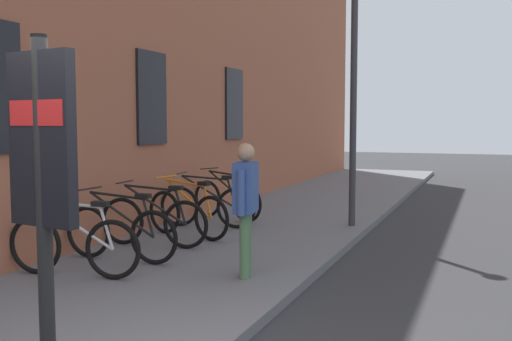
{
  "coord_description": "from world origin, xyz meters",
  "views": [
    {
      "loc": [
        -3.26,
        -1.98,
        1.97
      ],
      "look_at": [
        4.58,
        1.16,
        1.28
      ],
      "focal_mm": 41.0,
      "sensor_mm": 36.0,
      "label": 1
    }
  ],
  "objects_px": {
    "bicycle_beside_lamp": "(121,232)",
    "pedestrian_crossing_street": "(246,196)",
    "bicycle_mid_rack": "(208,205)",
    "bicycle_nearest_sign": "(154,221)",
    "bicycle_leaning_wall": "(188,213)",
    "transit_info_sign": "(43,163)",
    "bicycle_under_window": "(227,199)",
    "bicycle_far_end": "(74,245)",
    "street_lamp": "(354,64)"
  },
  "relations": [
    {
      "from": "bicycle_under_window",
      "to": "street_lamp",
      "type": "height_order",
      "value": "street_lamp"
    },
    {
      "from": "bicycle_far_end",
      "to": "bicycle_leaning_wall",
      "type": "distance_m",
      "value": 2.67
    },
    {
      "from": "bicycle_mid_rack",
      "to": "transit_info_sign",
      "type": "bearing_deg",
      "value": -162.39
    },
    {
      "from": "street_lamp",
      "to": "bicycle_mid_rack",
      "type": "bearing_deg",
      "value": 115.68
    },
    {
      "from": "transit_info_sign",
      "to": "street_lamp",
      "type": "relative_size",
      "value": 0.5
    },
    {
      "from": "bicycle_beside_lamp",
      "to": "street_lamp",
      "type": "relative_size",
      "value": 0.37
    },
    {
      "from": "bicycle_mid_rack",
      "to": "transit_info_sign",
      "type": "height_order",
      "value": "transit_info_sign"
    },
    {
      "from": "bicycle_nearest_sign",
      "to": "bicycle_mid_rack",
      "type": "distance_m",
      "value": 1.76
    },
    {
      "from": "bicycle_beside_lamp",
      "to": "street_lamp",
      "type": "height_order",
      "value": "street_lamp"
    },
    {
      "from": "bicycle_nearest_sign",
      "to": "pedestrian_crossing_street",
      "type": "bearing_deg",
      "value": -119.14
    },
    {
      "from": "bicycle_beside_lamp",
      "to": "bicycle_leaning_wall",
      "type": "height_order",
      "value": "same"
    },
    {
      "from": "bicycle_leaning_wall",
      "to": "bicycle_under_window",
      "type": "bearing_deg",
      "value": 4.31
    },
    {
      "from": "bicycle_far_end",
      "to": "street_lamp",
      "type": "height_order",
      "value": "street_lamp"
    },
    {
      "from": "bicycle_beside_lamp",
      "to": "street_lamp",
      "type": "distance_m",
      "value": 5.12
    },
    {
      "from": "bicycle_far_end",
      "to": "bicycle_beside_lamp",
      "type": "relative_size",
      "value": 1.0
    },
    {
      "from": "bicycle_nearest_sign",
      "to": "bicycle_under_window",
      "type": "relative_size",
      "value": 1.05
    },
    {
      "from": "bicycle_leaning_wall",
      "to": "bicycle_mid_rack",
      "type": "bearing_deg",
      "value": 6.09
    },
    {
      "from": "bicycle_under_window",
      "to": "bicycle_beside_lamp",
      "type": "bearing_deg",
      "value": -178.5
    },
    {
      "from": "bicycle_beside_lamp",
      "to": "bicycle_under_window",
      "type": "relative_size",
      "value": 1.05
    },
    {
      "from": "bicycle_leaning_wall",
      "to": "pedestrian_crossing_street",
      "type": "xyz_separation_m",
      "value": [
        -1.91,
        -1.83,
        0.59
      ]
    },
    {
      "from": "bicycle_beside_lamp",
      "to": "street_lamp",
      "type": "xyz_separation_m",
      "value": [
        3.85,
        -2.28,
        2.5
      ]
    },
    {
      "from": "bicycle_nearest_sign",
      "to": "transit_info_sign",
      "type": "relative_size",
      "value": 0.74
    },
    {
      "from": "bicycle_leaning_wall",
      "to": "transit_info_sign",
      "type": "xyz_separation_m",
      "value": [
        -5.37,
        -1.9,
        1.21
      ]
    },
    {
      "from": "bicycle_far_end",
      "to": "bicycle_nearest_sign",
      "type": "bearing_deg",
      "value": 0.83
    },
    {
      "from": "bicycle_far_end",
      "to": "bicycle_beside_lamp",
      "type": "bearing_deg",
      "value": -3.44
    },
    {
      "from": "bicycle_beside_lamp",
      "to": "bicycle_under_window",
      "type": "distance_m",
      "value": 3.61
    },
    {
      "from": "bicycle_beside_lamp",
      "to": "pedestrian_crossing_street",
      "type": "relative_size",
      "value": 1.1
    },
    {
      "from": "bicycle_mid_rack",
      "to": "street_lamp",
      "type": "relative_size",
      "value": 0.36
    },
    {
      "from": "bicycle_far_end",
      "to": "bicycle_mid_rack",
      "type": "relative_size",
      "value": 1.0
    },
    {
      "from": "bicycle_beside_lamp",
      "to": "pedestrian_crossing_street",
      "type": "xyz_separation_m",
      "value": [
        -0.13,
        -1.87,
        0.59
      ]
    },
    {
      "from": "pedestrian_crossing_street",
      "to": "street_lamp",
      "type": "distance_m",
      "value": 4.42
    },
    {
      "from": "bicycle_far_end",
      "to": "bicycle_nearest_sign",
      "type": "relative_size",
      "value": 1.0
    },
    {
      "from": "bicycle_leaning_wall",
      "to": "pedestrian_crossing_street",
      "type": "distance_m",
      "value": 2.71
    },
    {
      "from": "bicycle_mid_rack",
      "to": "bicycle_nearest_sign",
      "type": "bearing_deg",
      "value": 179.25
    },
    {
      "from": "bicycle_nearest_sign",
      "to": "bicycle_leaning_wall",
      "type": "height_order",
      "value": "same"
    },
    {
      "from": "bicycle_leaning_wall",
      "to": "bicycle_under_window",
      "type": "height_order",
      "value": "same"
    },
    {
      "from": "bicycle_beside_lamp",
      "to": "bicycle_mid_rack",
      "type": "xyz_separation_m",
      "value": [
        2.72,
        0.06,
        0.0
      ]
    },
    {
      "from": "bicycle_mid_rack",
      "to": "street_lamp",
      "type": "bearing_deg",
      "value": -64.32
    },
    {
      "from": "bicycle_beside_lamp",
      "to": "transit_info_sign",
      "type": "relative_size",
      "value": 0.74
    },
    {
      "from": "bicycle_far_end",
      "to": "bicycle_nearest_sign",
      "type": "xyz_separation_m",
      "value": [
        1.85,
        0.03,
        0.0
      ]
    },
    {
      "from": "bicycle_mid_rack",
      "to": "bicycle_under_window",
      "type": "distance_m",
      "value": 0.89
    },
    {
      "from": "bicycle_beside_lamp",
      "to": "bicycle_leaning_wall",
      "type": "distance_m",
      "value": 1.79
    },
    {
      "from": "bicycle_far_end",
      "to": "transit_info_sign",
      "type": "distance_m",
      "value": 3.57
    },
    {
      "from": "street_lamp",
      "to": "bicycle_nearest_sign",
      "type": "bearing_deg",
      "value": 140.69
    },
    {
      "from": "bicycle_leaning_wall",
      "to": "bicycle_under_window",
      "type": "relative_size",
      "value": 1.02
    },
    {
      "from": "pedestrian_crossing_street",
      "to": "transit_info_sign",
      "type": "bearing_deg",
      "value": -178.8
    },
    {
      "from": "pedestrian_crossing_street",
      "to": "street_lamp",
      "type": "relative_size",
      "value": 0.33
    },
    {
      "from": "bicycle_nearest_sign",
      "to": "transit_info_sign",
      "type": "distance_m",
      "value": 5.13
    },
    {
      "from": "pedestrian_crossing_street",
      "to": "bicycle_far_end",
      "type": "bearing_deg",
      "value": 111.45
    },
    {
      "from": "bicycle_nearest_sign",
      "to": "bicycle_far_end",
      "type": "bearing_deg",
      "value": -179.17
    }
  ]
}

